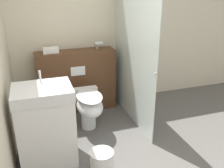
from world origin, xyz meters
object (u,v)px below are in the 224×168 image
object	(u,v)px
sink_vanity	(46,126)
hair_drier	(99,44)
toilet	(89,106)
waste_bin	(102,162)

from	to	relation	value
sink_vanity	hair_drier	bearing A→B (deg)	51.10
toilet	hair_drier	size ratio (longest dim) A/B	4.19
sink_vanity	waste_bin	distance (m)	0.75
hair_drier	waste_bin	world-z (taller)	hair_drier
waste_bin	toilet	bearing A→B (deg)	84.93
toilet	waste_bin	world-z (taller)	toilet
toilet	hair_drier	world-z (taller)	hair_drier
toilet	sink_vanity	size ratio (longest dim) A/B	0.60
toilet	sink_vanity	bearing A→B (deg)	-139.73
hair_drier	waste_bin	distance (m)	1.90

